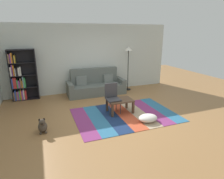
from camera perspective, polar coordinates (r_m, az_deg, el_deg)
The scene contains 11 objects.
ground_plane at distance 5.89m, azimuth 0.36°, elevation -6.99°, with size 14.00×14.00×0.00m, color #9E7042.
back_wall at distance 7.89m, azimuth -6.44°, elevation 9.20°, with size 6.80×0.10×2.70m, color silver.
rug at distance 5.76m, azimuth 3.97°, elevation -7.58°, with size 2.97×2.07×0.01m.
couch at distance 7.61m, azimuth -4.83°, elevation 1.16°, with size 2.26×0.80×1.00m.
bookshelf at distance 7.53m, azimuth -25.68°, elevation 3.10°, with size 0.90×0.28×1.82m.
coffee_table at distance 5.81m, azimuth 2.40°, elevation -3.69°, with size 0.75×0.54×0.41m.
pouf at distance 5.39m, azimuth 10.72°, elevation -8.38°, with size 0.54×0.41×0.20m, color white.
dog at distance 5.07m, azimuth -20.07°, elevation -10.24°, with size 0.22×0.35×0.40m.
standing_lamp at distance 7.95m, azimuth 4.94°, elevation 10.44°, with size 0.32×0.32×1.80m.
tv_remote at distance 5.70m, azimuth 1.74°, elevation -3.20°, with size 0.04×0.15×0.02m, color black.
folding_chair at distance 5.77m, azimuth 0.06°, elevation -1.81°, with size 0.40×0.40×0.90m.
Camera 1 is at (-1.96, -5.03, 2.37)m, focal length 30.54 mm.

